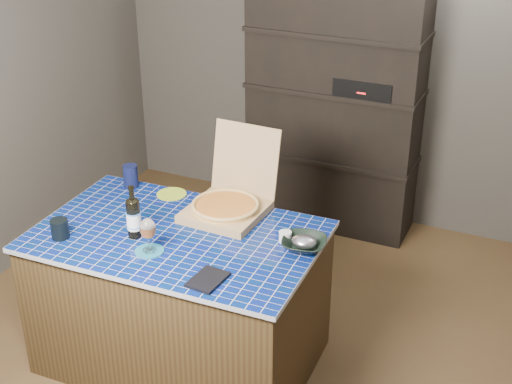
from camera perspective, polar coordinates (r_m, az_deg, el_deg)
The scene contains 14 objects.
room at distance 3.64m, azimuth -1.29°, elevation 4.43°, with size 3.50×3.50×3.50m.
shelving_unit at distance 5.09m, azimuth 6.30°, elevation 6.72°, with size 1.20×0.41×1.80m.
kitchen_island at distance 3.89m, azimuth -6.06°, elevation -8.43°, with size 1.48×0.96×0.80m.
pizza_box at distance 3.82m, azimuth -2.28°, elevation -0.92°, with size 0.41×0.49×0.43m.
mead_bottle at distance 3.63m, azimuth -9.77°, elevation -1.99°, with size 0.08×0.08×0.28m.
teal_trivet at distance 3.54m, azimuth -8.52°, elevation -4.69°, with size 0.14×0.14×0.01m, color #186680.
wine_glass at distance 3.48m, azimuth -8.66°, elevation -2.97°, with size 0.08×0.08×0.18m.
tumbler at distance 3.73m, azimuth -15.42°, elevation -2.86°, with size 0.09×0.09×0.10m, color black.
dvd_case at distance 3.29m, azimuth -3.87°, elevation -7.00°, with size 0.14×0.19×0.02m, color black.
bowl at distance 3.52m, azimuth 3.87°, elevation -4.16°, with size 0.22×0.22×0.05m, color black.
foil_contents at distance 3.52m, azimuth 3.88°, elevation -3.98°, with size 0.13×0.11×0.06m, color #AEABB7.
white_jar at distance 3.58m, azimuth 2.35°, elevation -3.60°, with size 0.06×0.06×0.06m, color silver.
navy_cup at distance 4.18m, azimuth -10.00°, elevation 1.26°, with size 0.08×0.08×0.13m, color black.
green_trivet at distance 4.08m, azimuth -6.77°, elevation -0.16°, with size 0.17×0.17×0.01m, color #99B727.
Camera 1 is at (1.47, -3.03, 2.63)m, focal length 50.00 mm.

